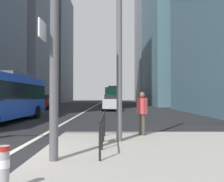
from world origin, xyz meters
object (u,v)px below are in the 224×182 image
object	(u,v)px
bollard_left	(4,166)
pedestrian_waiting	(142,111)
city_bus_red_receding	(114,96)
city_bus_red_distant	(111,96)
car_receding_near	(112,103)
car_oncoming_mid	(44,102)
city_bus_blue_oncoming	(2,95)

from	to	relation	value
bollard_left	pedestrian_waiting	world-z (taller)	pedestrian_waiting
city_bus_red_receding	city_bus_red_distant	bearing A→B (deg)	92.10
city_bus_red_distant	car_receding_near	bearing A→B (deg)	-89.60
city_bus_red_distant	bollard_left	world-z (taller)	city_bus_red_distant
city_bus_red_distant	car_oncoming_mid	bearing A→B (deg)	-108.00
city_bus_blue_oncoming	bollard_left	xyz separation A→B (m)	(5.40, -12.04, -1.25)
car_receding_near	pedestrian_waiting	xyz separation A→B (m)	(1.33, -19.65, 0.15)
car_oncoming_mid	pedestrian_waiting	bearing A→B (deg)	-65.67
car_receding_near	pedestrian_waiting	size ratio (longest dim) A/B	2.36
city_bus_blue_oncoming	city_bus_red_distant	distance (m)	44.40
car_oncoming_mid	pedestrian_waiting	size ratio (longest dim) A/B	2.46
car_oncoming_mid	car_receding_near	world-z (taller)	same
city_bus_blue_oncoming	pedestrian_waiting	distance (m)	10.36
city_bus_blue_oncoming	car_oncoming_mid	world-z (taller)	city_bus_blue_oncoming
car_oncoming_mid	car_receding_near	distance (m)	9.53
city_bus_blue_oncoming	car_oncoming_mid	distance (m)	16.96
bollard_left	pedestrian_waiting	bearing A→B (deg)	63.45
city_bus_red_distant	bollard_left	size ratio (longest dim) A/B	15.10
car_receding_near	car_oncoming_mid	bearing A→B (deg)	160.55
city_bus_red_receding	pedestrian_waiting	xyz separation A→B (m)	(0.91, -32.61, -0.70)
city_bus_blue_oncoming	pedestrian_waiting	world-z (taller)	city_bus_blue_oncoming
city_bus_red_receding	bollard_left	distance (m)	38.74
city_bus_blue_oncoming	bollard_left	bearing A→B (deg)	-65.83
car_receding_near	pedestrian_waiting	distance (m)	19.69
city_bus_blue_oncoming	car_oncoming_mid	xyz separation A→B (m)	(-1.89, 16.83, -0.85)
pedestrian_waiting	city_bus_red_receding	bearing A→B (deg)	91.59
car_receding_near	bollard_left	xyz separation A→B (m)	(-1.69, -25.70, -0.41)
car_oncoming_mid	car_receding_near	size ratio (longest dim) A/B	1.04
city_bus_red_receding	city_bus_red_distant	distance (m)	17.25
city_bus_red_distant	car_oncoming_mid	distance (m)	28.43
car_oncoming_mid	car_receding_near	xyz separation A→B (m)	(8.99, -3.17, -0.00)
car_oncoming_mid	bollard_left	bearing A→B (deg)	-75.82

